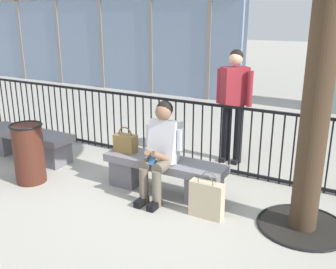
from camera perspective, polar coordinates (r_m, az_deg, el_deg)
name	(u,v)px	position (r m, az deg, el deg)	size (l,w,h in m)	color
ground_plane	(164,192)	(5.00, -0.57, -8.52)	(60.00, 60.00, 0.00)	#B2ADA3
stone_bench	(164,172)	(4.89, -0.58, -5.67)	(1.60, 0.44, 0.45)	slate
seated_person_with_phone	(161,148)	(4.63, -1.09, -1.97)	(0.52, 0.66, 1.21)	#6B6051
handbag_on_bench	(126,143)	(5.07, -6.34, -1.25)	(0.30, 0.16, 0.34)	olive
shopping_bag	(207,199)	(4.36, 5.76, -9.57)	(0.39, 0.13, 0.53)	beige
bystander_at_railing	(234,98)	(5.80, 9.78, 5.37)	(0.55, 0.43, 1.71)	black
plaza_railing	(197,135)	(5.62, 4.40, -0.02)	(9.71, 0.04, 1.00)	black
stone_bench_far	(28,142)	(6.43, -20.07, -1.01)	(1.60, 0.44, 0.45)	slate
trash_can	(29,153)	(5.47, -20.02, -2.56)	(0.43, 0.43, 0.82)	#4C2319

